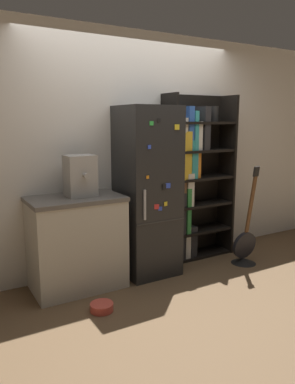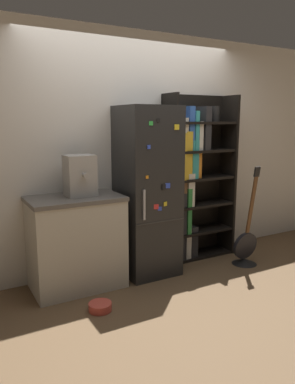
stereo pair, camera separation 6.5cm
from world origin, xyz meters
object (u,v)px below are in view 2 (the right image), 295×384
at_px(espresso_machine, 80,176).
at_px(guitar, 245,250).
at_px(pet_bowl, 100,306).
at_px(refrigerator, 147,192).
at_px(bookshelf, 190,180).

relative_size(espresso_machine, guitar, 0.34).
distance_m(guitar, pet_bowl, 1.90).
height_order(espresso_machine, guitar, espresso_machine).
height_order(guitar, pet_bowl, guitar).
height_order(refrigerator, bookshelf, bookshelf).
distance_m(bookshelf, espresso_machine, 1.41).
bearing_deg(guitar, bookshelf, 130.17).
xyz_separation_m(refrigerator, guitar, (1.10, -0.37, -0.73)).
bearing_deg(refrigerator, bookshelf, 12.60).
xyz_separation_m(refrigerator, espresso_machine, (-0.73, 0.03, 0.22)).
height_order(refrigerator, pet_bowl, refrigerator).
distance_m(refrigerator, pet_bowl, 1.30).
height_order(bookshelf, espresso_machine, bookshelf).
bearing_deg(pet_bowl, refrigerator, 35.55).
distance_m(refrigerator, bookshelf, 0.68).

